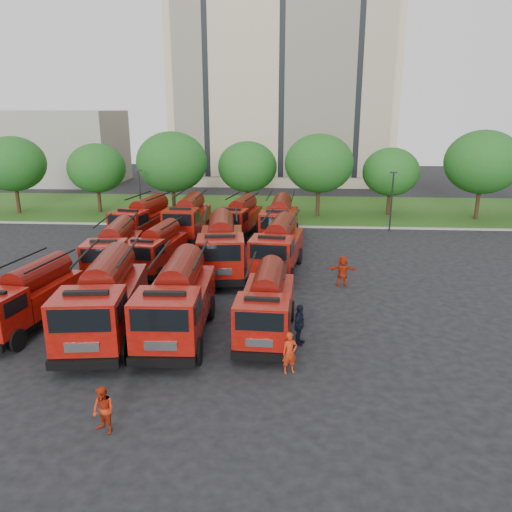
{
  "coord_description": "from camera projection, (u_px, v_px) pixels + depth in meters",
  "views": [
    {
      "loc": [
        3.17,
        -25.89,
        10.21
      ],
      "look_at": [
        1.29,
        2.5,
        1.8
      ],
      "focal_mm": 35.0,
      "sensor_mm": 36.0,
      "label": 1
    }
  ],
  "objects": [
    {
      "name": "fire_truck_8",
      "position": [
        144.0,
        219.0,
        40.21
      ],
      "size": [
        3.79,
        7.59,
        3.3
      ],
      "rotation": [
        0.0,
        0.0,
        -0.19
      ],
      "color": "black",
      "rests_on": "ground"
    },
    {
      "name": "fire_truck_7",
      "position": [
        278.0,
        246.0,
        32.24
      ],
      "size": [
        3.48,
        7.61,
        3.34
      ],
      "rotation": [
        0.0,
        0.0,
        -0.13
      ],
      "color": "black",
      "rests_on": "ground"
    },
    {
      "name": "firefighter_4",
      "position": [
        139.0,
        295.0,
        28.54
      ],
      "size": [
        0.8,
        0.92,
        1.59
      ],
      "primitive_type": "imported",
      "rotation": [
        0.0,
        0.0,
        2.03
      ],
      "color": "black",
      "rests_on": "ground"
    },
    {
      "name": "tree_6",
      "position": [
        483.0,
        162.0,
        46.03
      ],
      "size": [
        6.89,
        6.89,
        8.42
      ],
      "color": "#382314",
      "rests_on": "ground"
    },
    {
      "name": "fire_truck_9",
      "position": [
        188.0,
        218.0,
        40.67
      ],
      "size": [
        2.86,
        7.46,
        3.37
      ],
      "rotation": [
        0.0,
        0.0,
        -0.02
      ],
      "color": "black",
      "rests_on": "ground"
    },
    {
      "name": "firefighter_1",
      "position": [
        106.0,
        432.0,
        16.4
      ],
      "size": [
        0.91,
        0.77,
        1.64
      ],
      "primitive_type": "imported",
      "rotation": [
        0.0,
        0.0,
        -0.51
      ],
      "color": "#A8250C",
      "rests_on": "ground"
    },
    {
      "name": "ground",
      "position": [
        230.0,
        299.0,
        27.87
      ],
      "size": [
        140.0,
        140.0,
        0.0
      ],
      "primitive_type": "plane",
      "color": "black",
      "rests_on": "ground"
    },
    {
      "name": "fire_truck_11",
      "position": [
        280.0,
        221.0,
        39.39
      ],
      "size": [
        3.1,
        7.71,
        3.45
      ],
      "rotation": [
        0.0,
        0.0,
        -0.05
      ],
      "color": "black",
      "rests_on": "ground"
    },
    {
      "name": "firefighter_2",
      "position": [
        299.0,
        344.0,
        22.55
      ],
      "size": [
        0.95,
        1.26,
        1.9
      ],
      "primitive_type": "imported",
      "rotation": [
        0.0,
        0.0,
        1.25
      ],
      "color": "black",
      "rests_on": "ground"
    },
    {
      "name": "curb",
      "position": [
        253.0,
        226.0,
        44.98
      ],
      "size": [
        70.0,
        0.3,
        0.14
      ],
      "primitive_type": "cube",
      "color": "gray",
      "rests_on": "ground"
    },
    {
      "name": "fire_truck_1",
      "position": [
        104.0,
        299.0,
        22.85
      ],
      "size": [
        3.71,
        8.25,
        3.63
      ],
      "rotation": [
        0.0,
        0.0,
        0.12
      ],
      "color": "black",
      "rests_on": "ground"
    },
    {
      "name": "tree_4",
      "position": [
        319.0,
        163.0,
        47.54
      ],
      "size": [
        6.55,
        6.55,
        8.01
      ],
      "color": "#382314",
      "rests_on": "ground"
    },
    {
      "name": "firefighter_3",
      "position": [
        278.0,
        314.0,
        25.84
      ],
      "size": [
        1.37,
        1.34,
        1.96
      ],
      "primitive_type": "imported",
      "rotation": [
        0.0,
        0.0,
        3.89
      ],
      "color": "black",
      "rests_on": "ground"
    },
    {
      "name": "lamp_post_0",
      "position": [
        140.0,
        195.0,
        44.14
      ],
      "size": [
        0.6,
        0.25,
        5.11
      ],
      "color": "black",
      "rests_on": "ground"
    },
    {
      "name": "side_building",
      "position": [
        55.0,
        147.0,
        70.46
      ],
      "size": [
        18.0,
        12.0,
        10.0
      ],
      "primitive_type": "cube",
      "color": "gray",
      "rests_on": "ground"
    },
    {
      "name": "tree_3",
      "position": [
        247.0,
        167.0,
        49.57
      ],
      "size": [
        5.88,
        5.88,
        7.19
      ],
      "color": "#382314",
      "rests_on": "ground"
    },
    {
      "name": "tree_1",
      "position": [
        97.0,
        168.0,
        49.6
      ],
      "size": [
        5.71,
        5.71,
        6.98
      ],
      "color": "#382314",
      "rests_on": "ground"
    },
    {
      "name": "firefighter_0",
      "position": [
        289.0,
        372.0,
        20.12
      ],
      "size": [
        0.76,
        0.66,
        1.74
      ],
      "primitive_type": "imported",
      "rotation": [
        0.0,
        0.0,
        0.36
      ],
      "color": "#A8250C",
      "rests_on": "ground"
    },
    {
      "name": "fire_truck_3",
      "position": [
        266.0,
        304.0,
        23.11
      ],
      "size": [
        2.69,
        6.77,
        3.04
      ],
      "rotation": [
        0.0,
        0.0,
        -0.04
      ],
      "color": "black",
      "rests_on": "ground"
    },
    {
      "name": "fire_truck_6",
      "position": [
        221.0,
        246.0,
        31.79
      ],
      "size": [
        3.66,
        8.2,
        3.61
      ],
      "rotation": [
        0.0,
        0.0,
        0.12
      ],
      "color": "black",
      "rests_on": "ground"
    },
    {
      "name": "firefighter_5",
      "position": [
        342.0,
        286.0,
        30.0
      ],
      "size": [
        1.76,
        0.81,
        1.86
      ],
      "primitive_type": "imported",
      "rotation": [
        0.0,
        0.0,
        3.1
      ],
      "color": "#A8250C",
      "rests_on": "ground"
    },
    {
      "name": "lawn",
      "position": [
        259.0,
        209.0,
        52.73
      ],
      "size": [
        70.0,
        16.0,
        0.12
      ],
      "primitive_type": "cube",
      "color": "#224D14",
      "rests_on": "ground"
    },
    {
      "name": "tree_5",
      "position": [
        391.0,
        172.0,
        48.3
      ],
      "size": [
        5.46,
        5.46,
        6.68
      ],
      "color": "#382314",
      "rests_on": "ground"
    },
    {
      "name": "fire_truck_10",
      "position": [
        239.0,
        217.0,
        41.43
      ],
      "size": [
        3.57,
        7.11,
        3.09
      ],
      "rotation": [
        0.0,
        0.0,
        -0.19
      ],
      "color": "black",
      "rests_on": "ground"
    },
    {
      "name": "fire_truck_5",
      "position": [
        156.0,
        248.0,
        32.53
      ],
      "size": [
        3.0,
        6.62,
        2.91
      ],
      "rotation": [
        0.0,
        0.0,
        -0.13
      ],
      "color": "black",
      "rests_on": "ground"
    },
    {
      "name": "fire_truck_2",
      "position": [
        178.0,
        300.0,
        22.96
      ],
      "size": [
        3.08,
        7.84,
        3.53
      ],
      "rotation": [
        0.0,
        0.0,
        0.04
      ],
      "color": "black",
      "rests_on": "ground"
    },
    {
      "name": "fire_truck_0",
      "position": [
        27.0,
        297.0,
        23.93
      ],
      "size": [
        3.23,
        6.92,
        3.03
      ],
      "rotation": [
        0.0,
        0.0,
        -0.15
      ],
      "color": "black",
      "rests_on": "ground"
    },
    {
      "name": "apartment_building",
      "position": [
        282.0,
        92.0,
        70.07
      ],
      "size": [
        30.0,
        14.18,
        25.0
      ],
      "color": "beige",
      "rests_on": "ground"
    },
    {
      "name": "tree_0",
      "position": [
        13.0,
        164.0,
        49.02
      ],
      "size": [
        6.3,
        6.3,
        7.7
      ],
      "color": "#382314",
      "rests_on": "ground"
    },
    {
      "name": "tree_2",
      "position": [
        172.0,
        162.0,
        47.43
      ],
      "size": [
        6.72,
        6.72,
        8.22
      ],
      "color": "#382314",
      "rests_on": "ground"
    },
    {
      "name": "lamp_post_1",
      "position": [
        392.0,
        198.0,
        42.74
      ],
      "size": [
        0.6,
        0.25,
        5.11
      ],
      "color": "black",
      "rests_on": "ground"
    },
    {
      "name": "fire_truck_4",
      "position": [
        114.0,
        249.0,
        31.82
      ],
      "size": [
        3.08,
        7.19,
        3.18
      ],
      "rotation": [
        0.0,
        0.0,
        0.1
      ],
      "color": "black",
      "rests_on": "ground"
    }
  ]
}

